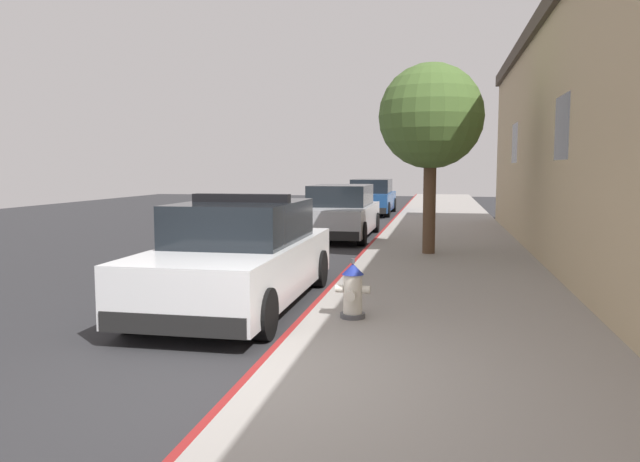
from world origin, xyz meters
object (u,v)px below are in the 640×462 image
(parked_car_silver_ahead, at_px, (341,213))
(parked_car_dark_far, at_px, (371,198))
(fire_hydrant, at_px, (353,291))
(street_tree, at_px, (431,117))
(police_cruiser, at_px, (241,257))

(parked_car_silver_ahead, height_order, parked_car_dark_far, same)
(parked_car_dark_far, xyz_separation_m, fire_hydrant, (1.96, -19.76, -0.23))
(parked_car_silver_ahead, bearing_deg, fire_hydrant, -79.93)
(street_tree, bearing_deg, parked_car_silver_ahead, 123.15)
(parked_car_silver_ahead, distance_m, parked_car_dark_far, 9.46)
(police_cruiser, distance_m, parked_car_dark_far, 18.67)
(parked_car_dark_far, bearing_deg, parked_car_silver_ahead, -89.20)
(parked_car_dark_far, xyz_separation_m, street_tree, (2.79, -13.54, 2.43))
(police_cruiser, distance_m, street_tree, 6.28)
(police_cruiser, height_order, parked_car_silver_ahead, police_cruiser)
(police_cruiser, bearing_deg, parked_car_silver_ahead, 89.86)
(street_tree, bearing_deg, parked_car_dark_far, 101.66)
(fire_hydrant, distance_m, street_tree, 6.82)
(parked_car_silver_ahead, distance_m, street_tree, 5.44)
(parked_car_dark_far, distance_m, street_tree, 14.03)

